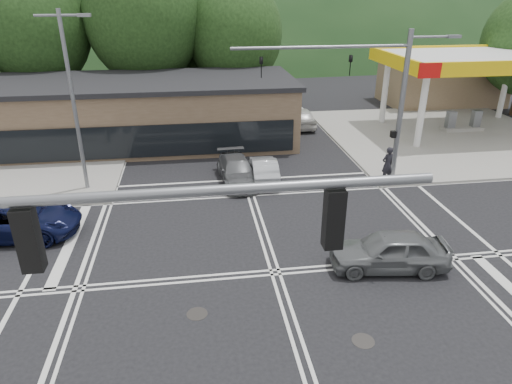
{
  "coord_description": "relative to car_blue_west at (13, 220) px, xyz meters",
  "views": [
    {
      "loc": [
        -2.79,
        -14.24,
        9.89
      ],
      "look_at": [
        -0.11,
        4.37,
        1.4
      ],
      "focal_mm": 32.0,
      "sensor_mm": 36.0,
      "label": 1
    }
  ],
  "objects": [
    {
      "name": "ground",
      "position": [
        10.65,
        -4.37,
        -0.77
      ],
      "size": [
        120.0,
        120.0,
        0.0
      ],
      "primitive_type": "plane",
      "color": "black",
      "rests_on": "ground"
    },
    {
      "name": "sidewalk_ne",
      "position": [
        25.65,
        10.63,
        -0.7
      ],
      "size": [
        16.0,
        16.0,
        0.15
      ],
      "primitive_type": "cube",
      "color": "gray",
      "rests_on": "ground"
    },
    {
      "name": "gas_station_canopy",
      "position": [
        27.64,
        11.63,
        4.27
      ],
      "size": [
        12.32,
        8.34,
        5.75
      ],
      "color": "silver",
      "rests_on": "ground"
    },
    {
      "name": "convenience_store",
      "position": [
        30.65,
        20.63,
        1.13
      ],
      "size": [
        10.0,
        6.0,
        3.8
      ],
      "primitive_type": "cube",
      "color": "#846B4F",
      "rests_on": "ground"
    },
    {
      "name": "commercial_row",
      "position": [
        2.65,
        12.63,
        1.23
      ],
      "size": [
        24.0,
        8.0,
        4.0
      ],
      "primitive_type": "cube",
      "color": "brown",
      "rests_on": "ground"
    },
    {
      "name": "hill_north",
      "position": [
        10.65,
        85.63,
        -0.77
      ],
      "size": [
        252.0,
        126.0,
        140.0
      ],
      "primitive_type": "ellipsoid",
      "color": "#1A3618",
      "rests_on": "ground"
    },
    {
      "name": "tree_n_a",
      "position": [
        -3.35,
        19.63,
        6.37
      ],
      "size": [
        8.0,
        8.0,
        11.75
      ],
      "color": "#382619",
      "rests_on": "ground"
    },
    {
      "name": "tree_n_b",
      "position": [
        4.65,
        19.63,
        7.02
      ],
      "size": [
        9.0,
        9.0,
        12.98
      ],
      "color": "#382619",
      "rests_on": "ground"
    },
    {
      "name": "tree_n_c",
      "position": [
        11.65,
        19.63,
        5.72
      ],
      "size": [
        7.6,
        7.6,
        10.87
      ],
      "color": "#382619",
      "rests_on": "ground"
    },
    {
      "name": "tree_n_e",
      "position": [
        8.65,
        23.63,
        6.37
      ],
      "size": [
        8.4,
        8.4,
        11.98
      ],
      "color": "#382619",
      "rests_on": "ground"
    },
    {
      "name": "streetlight_nw",
      "position": [
        2.21,
        4.63,
        4.28
      ],
      "size": [
        2.5,
        0.25,
        9.0
      ],
      "color": "slate",
      "rests_on": "ground"
    },
    {
      "name": "signal_mast_ne",
      "position": [
        17.59,
        3.83,
        4.3
      ],
      "size": [
        11.65,
        0.3,
        8.0
      ],
      "color": "slate",
      "rests_on": "ground"
    },
    {
      "name": "car_blue_west",
      "position": [
        0.0,
        0.0,
        0.0
      ],
      "size": [
        5.7,
        2.89,
        1.54
      ],
      "primitive_type": "imported",
      "rotation": [
        0.0,
        0.0,
        1.51
      ],
      "color": "black",
      "rests_on": "ground"
    },
    {
      "name": "car_grey_center",
      "position": [
        14.97,
        -4.67,
        -0.01
      ],
      "size": [
        4.67,
        2.35,
        1.53
      ],
      "primitive_type": "imported",
      "rotation": [
        0.0,
        0.0,
        -1.7
      ],
      "color": "slate",
      "rests_on": "ground"
    },
    {
      "name": "car_queue_a",
      "position": [
        11.65,
        4.63,
        -0.12
      ],
      "size": [
        1.57,
        4.0,
        1.3
      ],
      "primitive_type": "imported",
      "rotation": [
        0.0,
        0.0,
        3.09
      ],
      "color": "#ACAFB3",
      "rests_on": "ground"
    },
    {
      "name": "car_queue_b",
      "position": [
        16.15,
        14.81,
        -0.04
      ],
      "size": [
        1.76,
        4.33,
        1.47
      ],
      "primitive_type": "imported",
      "rotation": [
        0.0,
        0.0,
        3.14
      ],
      "color": "silver",
      "rests_on": "ground"
    },
    {
      "name": "car_northbound",
      "position": [
        10.15,
        4.63,
        -0.11
      ],
      "size": [
        2.16,
        4.67,
        1.32
      ],
      "primitive_type": "imported",
      "rotation": [
        0.0,
        0.0,
        0.07
      ],
      "color": "#545658",
      "rests_on": "ground"
    },
    {
      "name": "pedestrian",
      "position": [
        18.15,
        3.13,
        0.37
      ],
      "size": [
        0.83,
        0.67,
        1.98
      ],
      "primitive_type": "imported",
      "rotation": [
        0.0,
        0.0,
        3.45
      ],
      "color": "black",
      "rests_on": "sidewalk_ne"
    }
  ]
}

